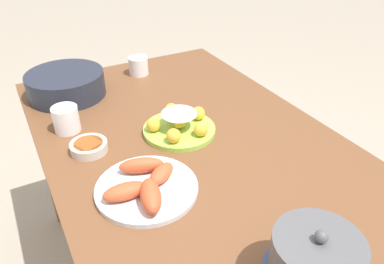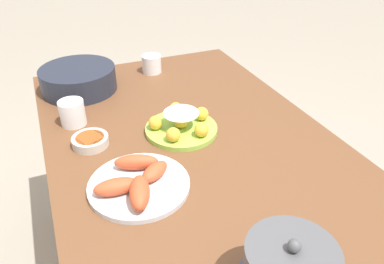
{
  "view_description": "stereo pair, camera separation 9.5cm",
  "coord_description": "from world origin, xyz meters",
  "views": [
    {
      "loc": [
        -0.76,
        0.46,
        1.38
      ],
      "look_at": [
        0.07,
        0.01,
        0.77
      ],
      "focal_mm": 35.0,
      "sensor_mm": 36.0,
      "label": 1
    },
    {
      "loc": [
        -0.8,
        0.37,
        1.38
      ],
      "look_at": [
        0.07,
        0.01,
        0.77
      ],
      "focal_mm": 35.0,
      "sensor_mm": 36.0,
      "label": 2
    }
  ],
  "objects": [
    {
      "name": "cup_near",
      "position": [
        0.64,
        -0.04,
        0.77
      ],
      "size": [
        0.08,
        0.08,
        0.07
      ],
      "color": "white",
      "rests_on": "dining_table"
    },
    {
      "name": "dining_table",
      "position": [
        0.0,
        0.0,
        0.64
      ],
      "size": [
        1.55,
        0.86,
        0.73
      ],
      "color": "brown",
      "rests_on": "ground_plane"
    },
    {
      "name": "sauce_bowl",
      "position": [
        0.18,
        0.29,
        0.75
      ],
      "size": [
        0.11,
        0.11,
        0.03
      ],
      "color": "beige",
      "rests_on": "dining_table"
    },
    {
      "name": "serving_bowl",
      "position": [
        0.58,
        0.27,
        0.78
      ],
      "size": [
        0.28,
        0.28,
        0.09
      ],
      "color": "#232838",
      "rests_on": "dining_table"
    },
    {
      "name": "seafood_platter",
      "position": [
        -0.06,
        0.22,
        0.75
      ],
      "size": [
        0.26,
        0.26,
        0.07
      ],
      "color": "silver",
      "rests_on": "dining_table"
    },
    {
      "name": "cake_plate",
      "position": [
        0.15,
        0.01,
        0.76
      ],
      "size": [
        0.23,
        0.23,
        0.08
      ],
      "color": "#99CC4C",
      "rests_on": "dining_table"
    },
    {
      "name": "cup_far",
      "position": [
        0.33,
        0.32,
        0.77
      ],
      "size": [
        0.08,
        0.08,
        0.08
      ],
      "color": "white",
      "rests_on": "dining_table"
    }
  ]
}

